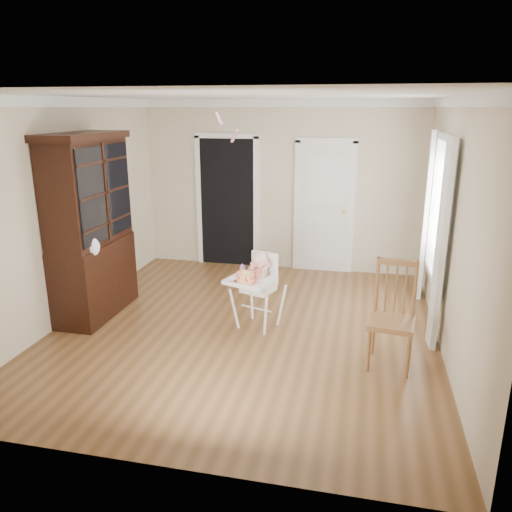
% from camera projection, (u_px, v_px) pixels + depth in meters
% --- Properties ---
extents(floor, '(5.00, 5.00, 0.00)m').
position_uv_depth(floor, '(245.00, 328.00, 6.06)').
color(floor, brown).
rests_on(floor, ground).
extents(ceiling, '(5.00, 5.00, 0.00)m').
position_uv_depth(ceiling, '(244.00, 95.00, 5.29)').
color(ceiling, white).
rests_on(ceiling, wall_back).
extents(wall_back, '(4.50, 0.00, 4.50)m').
position_uv_depth(wall_back, '(281.00, 187.00, 8.02)').
color(wall_back, beige).
rests_on(wall_back, floor).
extents(wall_left, '(0.00, 5.00, 5.00)m').
position_uv_depth(wall_left, '(67.00, 211.00, 6.14)').
color(wall_left, beige).
rests_on(wall_left, floor).
extents(wall_right, '(0.00, 5.00, 5.00)m').
position_uv_depth(wall_right, '(453.00, 230.00, 5.21)').
color(wall_right, beige).
rests_on(wall_right, floor).
extents(crown_molding, '(4.50, 5.00, 0.12)m').
position_uv_depth(crown_molding, '(244.00, 101.00, 5.31)').
color(crown_molding, white).
rests_on(crown_molding, ceiling).
extents(doorway, '(1.06, 0.05, 2.22)m').
position_uv_depth(doorway, '(227.00, 200.00, 8.25)').
color(doorway, black).
rests_on(doorway, wall_back).
extents(closet_door, '(0.96, 0.09, 2.13)m').
position_uv_depth(closet_door, '(324.00, 209.00, 7.94)').
color(closet_door, white).
rests_on(closet_door, wall_back).
extents(window_right, '(0.13, 1.84, 2.30)m').
position_uv_depth(window_right, '(436.00, 219.00, 5.99)').
color(window_right, white).
rests_on(window_right, wall_right).
extents(high_chair, '(0.70, 0.79, 0.93)m').
position_uv_depth(high_chair, '(258.00, 282.00, 5.95)').
color(high_chair, white).
rests_on(high_chair, floor).
extents(baby, '(0.27, 0.26, 0.43)m').
position_uv_depth(baby, '(259.00, 270.00, 5.93)').
color(baby, beige).
rests_on(baby, high_chair).
extents(cake, '(0.27, 0.27, 0.13)m').
position_uv_depth(cake, '(245.00, 277.00, 5.71)').
color(cake, silver).
rests_on(cake, high_chair).
extents(sippy_cup, '(0.07, 0.07, 0.16)m').
position_uv_depth(sippy_cup, '(242.00, 270.00, 5.93)').
color(sippy_cup, pink).
rests_on(sippy_cup, high_chair).
extents(china_cabinet, '(0.61, 1.36, 2.29)m').
position_uv_depth(china_cabinet, '(90.00, 227.00, 6.19)').
color(china_cabinet, black).
rests_on(china_cabinet, floor).
extents(dining_chair, '(0.50, 0.50, 1.10)m').
position_uv_depth(dining_chair, '(392.00, 319.00, 5.08)').
color(dining_chair, brown).
rests_on(dining_chair, floor).
extents(streamer, '(0.22, 0.46, 0.15)m').
position_uv_depth(streamer, '(219.00, 118.00, 6.09)').
color(streamer, pink).
rests_on(streamer, ceiling).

